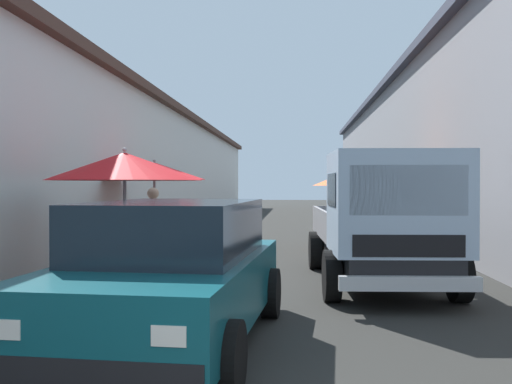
# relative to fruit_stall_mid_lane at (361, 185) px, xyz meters

# --- Properties ---
(ground) EXTENTS (90.00, 90.00, 0.00)m
(ground) POSITION_rel_fruit_stall_mid_lane_xyz_m (0.67, 2.02, -1.61)
(ground) COLOR #282826
(building_left_whitewash) EXTENTS (49.80, 7.50, 4.46)m
(building_left_whitewash) POSITION_rel_fruit_stall_mid_lane_xyz_m (2.92, 9.37, 0.63)
(building_left_whitewash) COLOR silver
(building_left_whitewash) RESTS_ON ground
(fruit_stall_mid_lane) EXTENTS (2.39, 2.39, 2.16)m
(fruit_stall_mid_lane) POSITION_rel_fruit_stall_mid_lane_xyz_m (0.00, 0.00, 0.00)
(fruit_stall_mid_lane) COLOR #9E9EA3
(fruit_stall_mid_lane) RESTS_ON ground
(fruit_stall_near_right) EXTENTS (2.37, 2.37, 2.21)m
(fruit_stall_near_right) POSITION_rel_fruit_stall_mid_lane_xyz_m (-1.11, 4.86, 0.12)
(fruit_stall_near_right) COLOR #9E9EA3
(fruit_stall_near_right) RESTS_ON ground
(fruit_stall_near_left) EXTENTS (2.41, 2.41, 2.20)m
(fruit_stall_near_left) POSITION_rel_fruit_stall_mid_lane_xyz_m (-5.42, 4.23, 0.04)
(fruit_stall_near_left) COLOR #9E9EA3
(fruit_stall_near_left) RESTS_ON ground
(hatchback_car) EXTENTS (4.03, 2.16, 1.45)m
(hatchback_car) POSITION_rel_fruit_stall_mid_lane_xyz_m (-8.35, 2.84, -0.87)
(hatchback_car) COLOR #0F4C56
(hatchback_car) RESTS_ON ground
(delivery_truck) EXTENTS (4.99, 2.13, 2.08)m
(delivery_truck) POSITION_rel_fruit_stall_mid_lane_xyz_m (-5.42, 0.23, -0.57)
(delivery_truck) COLOR black
(delivery_truck) RESTS_ON ground
(vendor_by_crates) EXTENTS (0.41, 0.55, 1.57)m
(vendor_by_crates) POSITION_rel_fruit_stall_mid_lane_xyz_m (-3.87, 4.18, -0.71)
(vendor_by_crates) COLOR #232328
(vendor_by_crates) RESTS_ON ground
(plastic_stool) EXTENTS (0.30, 0.30, 0.43)m
(plastic_stool) POSITION_rel_fruit_stall_mid_lane_xyz_m (-8.56, 4.43, -1.28)
(plastic_stool) COLOR #194CB2
(plastic_stool) RESTS_ON ground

